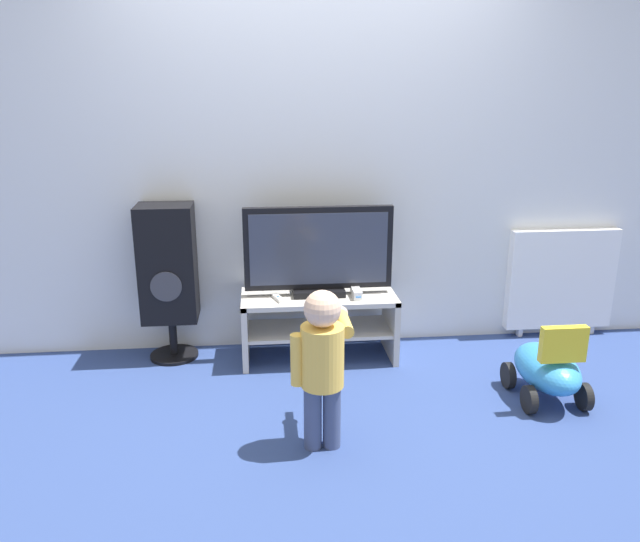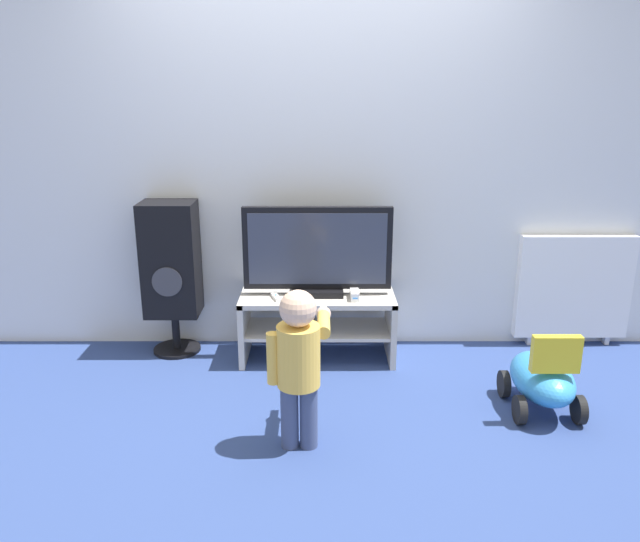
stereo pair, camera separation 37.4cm
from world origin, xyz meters
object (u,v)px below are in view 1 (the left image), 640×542
Objects in this scene: television at (318,252)px; game_console at (356,293)px; child at (323,357)px; ride_on_toy at (548,368)px; remote_primary at (278,298)px; speaker_tower at (168,267)px; radiator at (561,279)px.

game_console is (0.23, -0.07, -0.25)m from television.
child is 1.35m from ride_on_toy.
ride_on_toy is (1.45, -0.60, -0.25)m from remote_primary.
speaker_tower is (-0.67, 0.17, 0.17)m from remote_primary.
radiator is at bearing 8.28° from remote_primary.
ride_on_toy is (2.12, -0.77, -0.42)m from speaker_tower.
child is (-0.31, -0.96, 0.02)m from game_console.
radiator is (1.93, 0.28, -0.03)m from remote_primary.
child is 0.81× the size of speaker_tower.
television is at bearing 149.94° from ride_on_toy.
child is at bearing -107.83° from game_console.
television is at bearing -5.04° from speaker_tower.
radiator is at bearing 34.80° from child.
radiator is (2.60, 0.11, -0.20)m from speaker_tower.
television is 1.72m from radiator.
speaker_tower reaches higher than remote_primary.
speaker_tower is (-1.15, 0.15, 0.16)m from game_console.
child is at bearing -79.61° from remote_primary.
ride_on_toy reaches higher than remote_primary.
game_console is at bearing -17.69° from television.
child is 1.06× the size of radiator.
child is at bearing -52.92° from speaker_tower.
speaker_tower is at bearing 174.96° from television.
remote_primary is at bearing -14.29° from speaker_tower.
ride_on_toy is 0.70× the size of radiator.
television is 5.23× the size of game_console.
television is 6.80× the size of remote_primary.
child reaches higher than game_console.
child is at bearing -165.11° from ride_on_toy.
ride_on_toy is at bearing -20.06° from speaker_tower.
child is at bearing -145.20° from radiator.
television is at bearing 19.28° from remote_primary.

